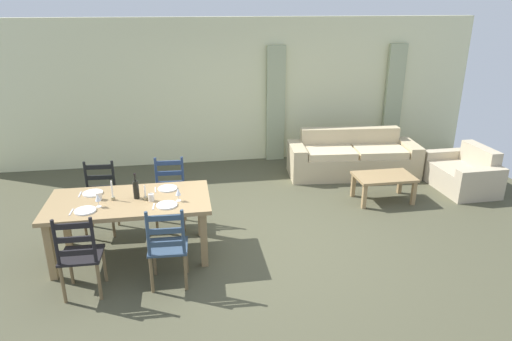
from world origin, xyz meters
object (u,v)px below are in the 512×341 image
object	(u,v)px
coffee_table	(384,179)
coffee_cup_primary	(151,197)
wine_glass_near_left	(98,198)
couch	(352,158)
dining_chair_far_left	(100,198)
dining_chair_near_right	(168,247)
dining_chair_near_left	(80,255)
dining_chair_far_right	(170,193)
dining_table	(129,206)
wine_glass_near_right	(178,192)
coffee_cup_secondary	(99,196)
armchair_upholstered	(465,174)
wine_bottle	(136,189)

from	to	relation	value
coffee_table	coffee_cup_primary	bearing A→B (deg)	-161.91
wine_glass_near_left	couch	bearing A→B (deg)	31.20
dining_chair_far_left	coffee_cup_primary	xyz separation A→B (m)	(0.74, -0.82, 0.32)
dining_chair_near_right	wine_glass_near_left	distance (m)	1.03
dining_chair_near_right	coffee_cup_primary	size ratio (longest dim) A/B	10.67
dining_chair_near_left	dining_chair_far_left	xyz separation A→B (m)	(-0.02, 1.49, 0.00)
dining_chair_far_left	dining_chair_far_right	size ratio (longest dim) A/B	1.00
dining_table	coffee_table	world-z (taller)	dining_table
wine_glass_near_right	coffee_table	world-z (taller)	wine_glass_near_right
coffee_cup_primary	coffee_cup_secondary	xyz separation A→B (m)	(-0.61, 0.14, 0.00)
wine_glass_near_left	dining_chair_far_right	bearing A→B (deg)	49.45
armchair_upholstered	dining_chair_near_right	bearing A→B (deg)	-157.37
dining_chair_near_left	couch	world-z (taller)	dining_chair_near_left
dining_chair_far_left	armchair_upholstered	world-z (taller)	dining_chair_far_left
dining_chair_near_left	wine_glass_near_right	xyz separation A→B (m)	(1.03, 0.61, 0.38)
wine_glass_near_right	armchair_upholstered	distance (m)	4.95
coffee_cup_secondary	dining_table	bearing A→B (deg)	-10.09
dining_chair_far_left	wine_glass_near_right	world-z (taller)	dining_chair_far_left
dining_table	armchair_upholstered	bearing A→B (deg)	13.82
wine_bottle	dining_chair_far_right	bearing A→B (deg)	63.41
dining_chair_near_right	coffee_cup_primary	distance (m)	0.73
dining_chair_near_left	dining_chair_far_right	bearing A→B (deg)	58.90
couch	dining_chair_far_left	bearing A→B (deg)	-159.81
wine_bottle	wine_glass_near_right	size ratio (longest dim) A/B	1.96
dining_chair_near_left	dining_chair_far_left	distance (m)	1.49
wine_bottle	dining_table	bearing A→B (deg)	-163.87
armchair_upholstered	dining_table	bearing A→B (deg)	-166.18
coffee_cup_secondary	dining_chair_near_left	bearing A→B (deg)	-97.21
dining_table	coffee_cup_secondary	world-z (taller)	coffee_cup_secondary
dining_chair_near_right	wine_glass_near_left	bearing A→B (deg)	143.61
dining_chair_near_left	wine_glass_near_left	bearing A→B (deg)	77.66
dining_chair_far_right	coffee_cup_secondary	world-z (taller)	dining_chair_far_right
dining_chair_far_left	couch	bearing A→B (deg)	20.19
coffee_cup_primary	couch	distance (m)	4.16
dining_table	dining_chair_near_right	bearing A→B (deg)	-57.94
dining_chair_far_right	wine_glass_near_right	size ratio (longest dim) A/B	5.96
dining_chair_near_right	coffee_table	xyz separation A→B (m)	(3.28, 1.76, -0.12)
dining_chair_far_right	armchair_upholstered	size ratio (longest dim) A/B	0.82
wine_bottle	coffee_cup_primary	bearing A→B (deg)	-31.39
dining_table	dining_chair_near_left	world-z (taller)	dining_chair_near_left
wine_glass_near_left	coffee_table	size ratio (longest dim) A/B	0.18
dining_chair_near_right	armchair_upholstered	world-z (taller)	dining_chair_near_right
coffee_cup_secondary	couch	xyz separation A→B (m)	(4.01, 2.20, -0.50)
coffee_table	dining_chair_far_right	bearing A→B (deg)	-174.86
wine_glass_near_left	wine_glass_near_right	world-z (taller)	same
dining_chair_near_right	couch	xyz separation A→B (m)	(3.22, 2.98, -0.19)
coffee_cup_primary	coffee_table	world-z (taller)	coffee_cup_primary
wine_glass_near_right	dining_chair_near_right	bearing A→B (deg)	-103.18
dining_table	dining_chair_near_right	world-z (taller)	dining_chair_near_right
wine_glass_near_right	coffee_cup_primary	xyz separation A→B (m)	(-0.31, 0.05, -0.07)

